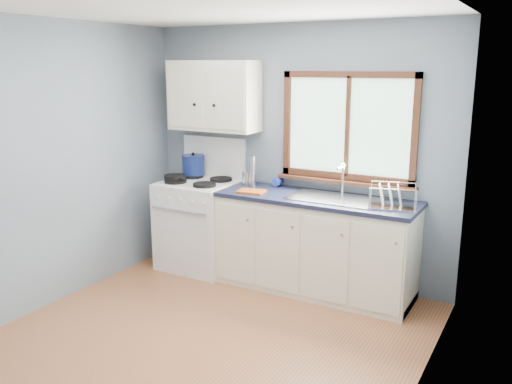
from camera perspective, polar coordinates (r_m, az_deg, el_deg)
The scene contains 18 objects.
floor at distance 4.31m, azimuth -6.71°, elevation -16.24°, with size 3.20×3.60×0.02m, color #A4623B.
ceiling at distance 3.78m, azimuth -7.79°, elevation 19.27°, with size 3.20×3.60×0.02m, color white.
wall_back at distance 5.39m, azimuth 4.28°, elevation 4.06°, with size 3.20×0.02×2.50m, color slate.
wall_left at distance 4.97m, azimuth -22.36°, elevation 2.32°, with size 0.02×3.60×2.50m, color slate.
wall_right at distance 3.20m, azimuth 16.76°, elevation -2.85°, with size 0.02×3.60×2.50m, color slate.
gas_range at distance 5.74m, azimuth -5.93°, elevation -3.16°, with size 0.76×0.69×1.36m.
base_cabinets at distance 5.17m, azimuth 6.20°, elevation -5.99°, with size 1.85×0.60×0.88m.
countertop at distance 5.03m, azimuth 6.33°, elevation -0.71°, with size 1.89×0.64×0.04m, color black.
sink at distance 4.98m, azimuth 8.23°, elevation -1.41°, with size 0.84×0.46×0.44m.
window at distance 5.12m, azimuth 9.60°, elevation 5.98°, with size 1.36×0.10×1.03m.
upper_cabinets at distance 5.59m, azimuth -4.49°, elevation 10.06°, with size 0.95×0.35×0.70m.
skillet at distance 5.62m, azimuth -8.53°, elevation 1.55°, with size 0.35×0.29×0.04m.
stockpot at distance 5.83m, azimuth -6.62°, elevation 2.88°, with size 0.27×0.27×0.24m.
utensil_crock at distance 5.49m, azimuth -0.91°, elevation 1.51°, with size 0.14×0.14×0.34m.
thermos at distance 5.41m, azimuth -0.40°, elevation 2.23°, with size 0.07×0.07×0.30m, color silver.
soap_bottle at distance 5.36m, azimuth 2.04°, elevation 1.79°, with size 0.09×0.09×0.25m, color #2638A5.
dish_towel at distance 5.16m, azimuth -0.46°, elevation 0.06°, with size 0.25×0.18×0.02m, color #C94D16.
dish_rack at distance 4.76m, azimuth 14.07°, elevation -0.92°, with size 0.46×0.39×0.21m.
Camera 1 is at (2.24, -3.01, 2.10)m, focal length 38.00 mm.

